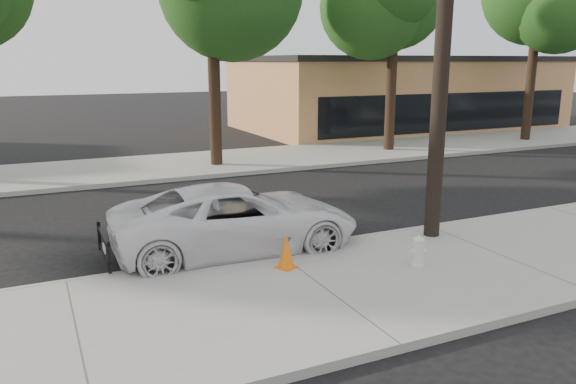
% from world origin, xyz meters
% --- Properties ---
extents(ground, '(120.00, 120.00, 0.00)m').
position_xyz_m(ground, '(0.00, 0.00, 0.00)').
color(ground, black).
rests_on(ground, ground).
extents(near_sidewalk, '(90.00, 4.40, 0.15)m').
position_xyz_m(near_sidewalk, '(0.00, -4.30, 0.07)').
color(near_sidewalk, gray).
rests_on(near_sidewalk, ground).
extents(far_sidewalk, '(90.00, 5.00, 0.15)m').
position_xyz_m(far_sidewalk, '(0.00, 8.50, 0.07)').
color(far_sidewalk, gray).
rests_on(far_sidewalk, ground).
extents(curb_near, '(90.00, 0.12, 0.16)m').
position_xyz_m(curb_near, '(0.00, -2.10, 0.07)').
color(curb_near, '#9E9B93').
rests_on(curb_near, ground).
extents(building_main, '(18.00, 10.00, 4.00)m').
position_xyz_m(building_main, '(16.00, 16.00, 2.00)').
color(building_main, '#A36A44').
rests_on(building_main, ground).
extents(utility_pole, '(1.40, 0.34, 9.00)m').
position_xyz_m(utility_pole, '(3.60, -2.70, 4.70)').
color(utility_pole, black).
rests_on(utility_pole, near_sidewalk).
extents(tree_d, '(4.50, 4.35, 8.75)m').
position_xyz_m(tree_d, '(10.20, 7.95, 6.37)').
color(tree_d, black).
rests_on(tree_d, far_sidewalk).
extents(tree_e, '(4.80, 4.65, 9.25)m').
position_xyz_m(tree_e, '(18.21, 7.74, 6.70)').
color(tree_e, black).
rests_on(tree_e, far_sidewalk).
extents(police_cruiser, '(5.27, 2.62, 1.43)m').
position_xyz_m(police_cruiser, '(-0.56, -1.50, 0.72)').
color(police_cruiser, white).
rests_on(police_cruiser, ground).
extents(fire_hydrant, '(0.32, 0.28, 0.59)m').
position_xyz_m(fire_hydrant, '(2.11, -4.14, 0.43)').
color(fire_hydrant, silver).
rests_on(fire_hydrant, near_sidewalk).
extents(traffic_cone, '(0.45, 0.45, 0.66)m').
position_xyz_m(traffic_cone, '(-0.19, -3.17, 0.47)').
color(traffic_cone, orange).
rests_on(traffic_cone, near_sidewalk).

